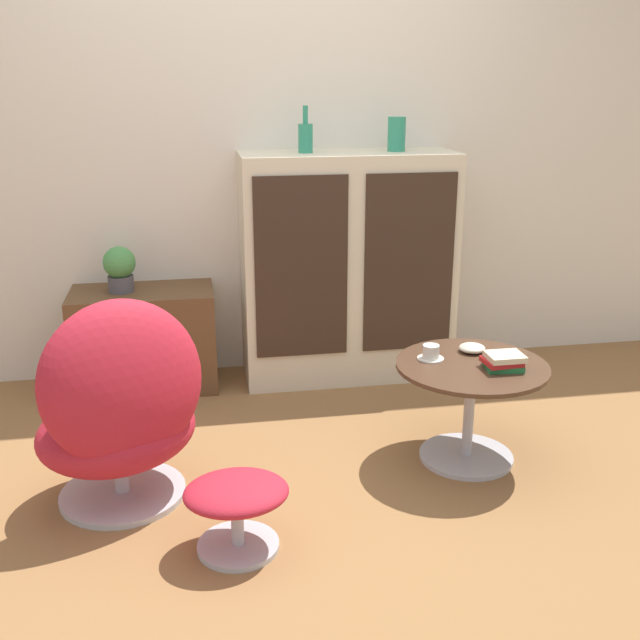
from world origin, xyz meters
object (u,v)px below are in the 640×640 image
(vase_leftmost, at_px, (305,137))
(vase_inner_left, at_px, (397,134))
(ottoman, at_px, (237,501))
(sideboard, at_px, (347,268))
(book_stack, at_px, (503,361))
(bowl, at_px, (472,348))
(coffee_table, at_px, (470,396))
(tv_console, at_px, (145,339))
(teacup, at_px, (431,353))
(egg_chair, at_px, (120,410))
(potted_plant, at_px, (120,268))

(vase_leftmost, height_order, vase_inner_left, vase_leftmost)
(ottoman, xyz_separation_m, vase_inner_left, (0.94, 1.50, 1.09))
(sideboard, bearing_deg, vase_inner_left, 0.90)
(book_stack, xyz_separation_m, bowl, (-0.05, 0.21, -0.02))
(ottoman, bearing_deg, coffee_table, 25.11)
(sideboard, bearing_deg, book_stack, -69.69)
(coffee_table, bearing_deg, ottoman, -154.89)
(coffee_table, distance_m, book_stack, 0.22)
(tv_console, bearing_deg, coffee_table, -37.09)
(vase_inner_left, bearing_deg, teacup, -95.46)
(egg_chair, bearing_deg, coffee_table, 4.16)
(egg_chair, height_order, potted_plant, egg_chair)
(ottoman, distance_m, teacup, 1.05)
(bowl, bearing_deg, vase_inner_left, 96.98)
(egg_chair, relative_size, vase_inner_left, 4.94)
(sideboard, relative_size, vase_inner_left, 7.04)
(coffee_table, distance_m, vase_leftmost, 1.51)
(teacup, bearing_deg, egg_chair, -171.65)
(egg_chair, height_order, coffee_table, egg_chair)
(vase_leftmost, relative_size, potted_plant, 0.98)
(vase_inner_left, height_order, teacup, vase_inner_left)
(tv_console, xyz_separation_m, coffee_table, (1.37, -1.04, 0.03))
(ottoman, height_order, coffee_table, coffee_table)
(vase_inner_left, bearing_deg, sideboard, -179.10)
(sideboard, height_order, tv_console, sideboard)
(tv_console, height_order, vase_inner_left, vase_inner_left)
(sideboard, xyz_separation_m, coffee_table, (0.31, -1.03, -0.31))
(egg_chair, distance_m, coffee_table, 1.41)
(ottoman, bearing_deg, vase_leftmost, 72.25)
(egg_chair, relative_size, book_stack, 5.19)
(tv_console, relative_size, book_stack, 4.44)
(sideboard, distance_m, book_stack, 1.18)
(ottoman, distance_m, coffee_table, 1.11)
(sideboard, height_order, vase_leftmost, vase_leftmost)
(ottoman, xyz_separation_m, potted_plant, (-0.46, 1.51, 0.46))
(sideboard, height_order, potted_plant, sideboard)
(tv_console, xyz_separation_m, potted_plant, (-0.10, 0.00, 0.38))
(ottoman, height_order, bowl, bowl)
(vase_leftmost, relative_size, teacup, 2.04)
(egg_chair, relative_size, bowl, 7.46)
(potted_plant, xyz_separation_m, book_stack, (1.57, -1.11, -0.18))
(potted_plant, bearing_deg, sideboard, -0.51)
(potted_plant, bearing_deg, coffee_table, -35.28)
(vase_leftmost, bearing_deg, vase_inner_left, 0.00)
(tv_console, relative_size, egg_chair, 0.86)
(ottoman, xyz_separation_m, coffee_table, (1.00, 0.47, 0.10))
(vase_leftmost, distance_m, potted_plant, 1.13)
(tv_console, height_order, teacup, tv_console)
(tv_console, bearing_deg, bowl, -32.50)
(tv_console, height_order, vase_leftmost, vase_leftmost)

